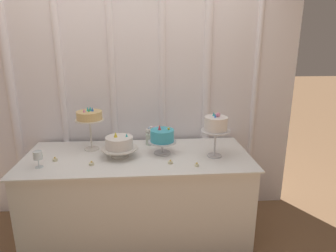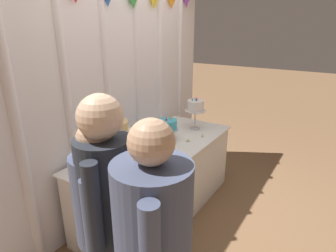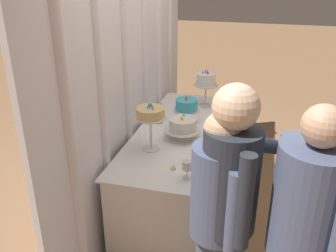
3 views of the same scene
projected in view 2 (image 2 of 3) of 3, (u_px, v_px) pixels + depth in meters
ground_plane at (167, 212)px, 3.21m from camera, size 24.00×24.00×0.00m
draped_curtain at (121, 93)px, 3.04m from camera, size 3.21×0.14×2.53m
cake_table at (159, 179)px, 3.13m from camera, size 1.99×0.84×0.79m
cake_display_leftmost at (116, 127)px, 2.64m from camera, size 0.26×0.26×0.41m
cake_display_midleft at (151, 141)px, 2.82m from camera, size 0.32×0.32×0.23m
cake_display_midright at (168, 126)px, 3.13m from camera, size 0.25×0.25×0.27m
cake_display_rightmost at (195, 107)px, 3.40m from camera, size 0.25×0.25×0.40m
wine_glass at (123, 174)px, 2.24m from camera, size 0.07×0.07×0.14m
flower_vase at (144, 130)px, 3.20m from camera, size 0.10×0.08×0.19m
tealight_far_left at (119, 175)px, 2.40m from camera, size 0.04×0.04×0.04m
tealight_near_left at (152, 163)px, 2.60m from camera, size 0.04×0.04×0.04m
tealight_near_right at (188, 141)px, 3.11m from camera, size 0.04×0.04×0.03m
tealight_far_right at (202, 136)px, 3.24m from camera, size 0.04×0.04×0.03m
guest_girl_blue_dress at (104, 228)px, 1.70m from camera, size 0.42×0.60×1.52m
guest_man_dark_suit at (109, 219)px, 1.64m from camera, size 0.44×0.42×1.68m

